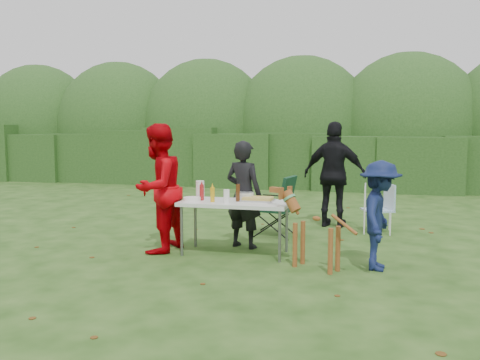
% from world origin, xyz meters
% --- Properties ---
extents(ground, '(80.00, 80.00, 0.00)m').
position_xyz_m(ground, '(0.00, 0.00, 0.00)').
color(ground, '#1E4211').
extents(hedge_row, '(22.00, 1.40, 1.70)m').
position_xyz_m(hedge_row, '(0.00, 8.00, 0.85)').
color(hedge_row, '#23471C').
rests_on(hedge_row, ground).
extents(shrub_backdrop, '(20.00, 2.60, 3.20)m').
position_xyz_m(shrub_backdrop, '(0.00, 9.60, 1.60)').
color(shrub_backdrop, '#3D6628').
rests_on(shrub_backdrop, ground).
extents(folding_table, '(1.50, 0.70, 0.74)m').
position_xyz_m(folding_table, '(0.36, 0.13, 0.69)').
color(folding_table, silver).
rests_on(folding_table, ground).
extents(person_cook, '(0.66, 0.52, 1.57)m').
position_xyz_m(person_cook, '(0.38, 0.55, 0.78)').
color(person_cook, black).
rests_on(person_cook, ground).
extents(person_red_jacket, '(0.83, 0.99, 1.81)m').
position_xyz_m(person_red_jacket, '(-0.72, -0.00, 0.91)').
color(person_red_jacket, '#B70007').
rests_on(person_red_jacket, ground).
extents(person_black_puffy, '(1.14, 0.60, 1.86)m').
position_xyz_m(person_black_puffy, '(1.56, 2.43, 0.93)').
color(person_black_puffy, black).
rests_on(person_black_puffy, ground).
extents(child, '(0.59, 0.92, 1.36)m').
position_xyz_m(child, '(2.29, -0.16, 0.68)').
color(child, '#101A43').
rests_on(child, ground).
extents(dog, '(1.10, 0.81, 0.97)m').
position_xyz_m(dog, '(1.54, -0.34, 0.48)').
color(dog, brown).
rests_on(dog, ground).
extents(camping_chair, '(0.72, 0.72, 0.99)m').
position_xyz_m(camping_chair, '(0.67, 1.43, 0.50)').
color(camping_chair, '#123621').
rests_on(camping_chair, ground).
extents(lawn_chair, '(0.63, 0.63, 0.82)m').
position_xyz_m(lawn_chair, '(2.29, 2.13, 0.41)').
color(lawn_chair, '#478ABE').
rests_on(lawn_chair, ground).
extents(food_tray, '(0.45, 0.30, 0.02)m').
position_xyz_m(food_tray, '(0.66, 0.25, 0.75)').
color(food_tray, '#B7B7BA').
rests_on(food_tray, folding_table).
extents(focaccia_bread, '(0.40, 0.26, 0.04)m').
position_xyz_m(focaccia_bread, '(0.66, 0.25, 0.78)').
color(focaccia_bread, gold).
rests_on(focaccia_bread, food_tray).
extents(mustard_bottle, '(0.06, 0.06, 0.20)m').
position_xyz_m(mustard_bottle, '(0.08, 0.01, 0.84)').
color(mustard_bottle, gold).
rests_on(mustard_bottle, folding_table).
extents(ketchup_bottle, '(0.06, 0.06, 0.22)m').
position_xyz_m(ketchup_bottle, '(-0.12, 0.12, 0.85)').
color(ketchup_bottle, maroon).
rests_on(ketchup_bottle, folding_table).
extents(beer_bottle, '(0.06, 0.06, 0.24)m').
position_xyz_m(beer_bottle, '(0.40, 0.14, 0.86)').
color(beer_bottle, '#47230F').
rests_on(beer_bottle, folding_table).
extents(paper_towel_roll, '(0.12, 0.12, 0.26)m').
position_xyz_m(paper_towel_roll, '(-0.18, 0.24, 0.87)').
color(paper_towel_roll, white).
rests_on(paper_towel_roll, folding_table).
extents(cup_stack, '(0.08, 0.08, 0.18)m').
position_xyz_m(cup_stack, '(0.29, -0.02, 0.83)').
color(cup_stack, white).
rests_on(cup_stack, folding_table).
extents(pasta_bowl, '(0.26, 0.26, 0.10)m').
position_xyz_m(pasta_bowl, '(0.45, 0.36, 0.79)').
color(pasta_bowl, silver).
rests_on(pasta_bowl, folding_table).
extents(plate_stack, '(0.24, 0.24, 0.05)m').
position_xyz_m(plate_stack, '(-0.23, 0.04, 0.77)').
color(plate_stack, white).
rests_on(plate_stack, folding_table).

